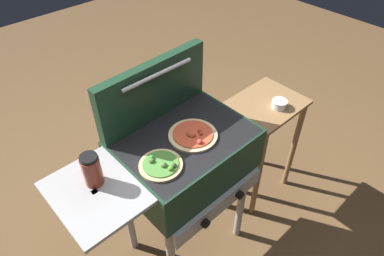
{
  "coord_description": "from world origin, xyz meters",
  "views": [
    {
      "loc": [
        -0.77,
        -0.89,
        1.98
      ],
      "look_at": [
        0.05,
        0.0,
        0.92
      ],
      "focal_mm": 31.83,
      "sensor_mm": 36.0,
      "label": 1
    }
  ],
  "objects_px": {
    "pizza_veggie": "(161,165)",
    "topping_bowl_near": "(279,104)",
    "pizza_pepperoni": "(193,135)",
    "prep_table": "(262,130)",
    "sauce_jar": "(92,170)",
    "grill": "(183,159)"
  },
  "relations": [
    {
      "from": "pizza_veggie",
      "to": "topping_bowl_near",
      "type": "height_order",
      "value": "pizza_veggie"
    },
    {
      "from": "pizza_pepperoni",
      "to": "topping_bowl_near",
      "type": "bearing_deg",
      "value": -3.88
    },
    {
      "from": "pizza_pepperoni",
      "to": "prep_table",
      "type": "distance_m",
      "value": 0.73
    },
    {
      "from": "pizza_veggie",
      "to": "topping_bowl_near",
      "type": "distance_m",
      "value": 0.89
    },
    {
      "from": "pizza_veggie",
      "to": "sauce_jar",
      "type": "xyz_separation_m",
      "value": [
        -0.25,
        0.12,
        0.06
      ]
    },
    {
      "from": "pizza_pepperoni",
      "to": "topping_bowl_near",
      "type": "distance_m",
      "value": 0.66
    },
    {
      "from": "sauce_jar",
      "to": "prep_table",
      "type": "bearing_deg",
      "value": -2.11
    },
    {
      "from": "prep_table",
      "to": "topping_bowl_near",
      "type": "distance_m",
      "value": 0.25
    },
    {
      "from": "pizza_pepperoni",
      "to": "sauce_jar",
      "type": "xyz_separation_m",
      "value": [
        -0.48,
        0.07,
        0.06
      ]
    },
    {
      "from": "pizza_pepperoni",
      "to": "grill",
      "type": "bearing_deg",
      "value": 147.64
    },
    {
      "from": "sauce_jar",
      "to": "prep_table",
      "type": "distance_m",
      "value": 1.19
    },
    {
      "from": "grill",
      "to": "pizza_veggie",
      "type": "bearing_deg",
      "value": -159.01
    },
    {
      "from": "sauce_jar",
      "to": "topping_bowl_near",
      "type": "relative_size",
      "value": 1.62
    },
    {
      "from": "grill",
      "to": "pizza_pepperoni",
      "type": "distance_m",
      "value": 0.16
    },
    {
      "from": "prep_table",
      "to": "topping_bowl_near",
      "type": "height_order",
      "value": "topping_bowl_near"
    },
    {
      "from": "grill",
      "to": "pizza_veggie",
      "type": "relative_size",
      "value": 5.07
    },
    {
      "from": "pizza_veggie",
      "to": "prep_table",
      "type": "xyz_separation_m",
      "value": [
        0.86,
        0.08,
        -0.37
      ]
    },
    {
      "from": "pizza_veggie",
      "to": "pizza_pepperoni",
      "type": "bearing_deg",
      "value": 11.13
    },
    {
      "from": "grill",
      "to": "topping_bowl_near",
      "type": "relative_size",
      "value": 10.45
    },
    {
      "from": "grill",
      "to": "pizza_pepperoni",
      "type": "xyz_separation_m",
      "value": [
        0.04,
        -0.03,
        0.15
      ]
    },
    {
      "from": "sauce_jar",
      "to": "topping_bowl_near",
      "type": "xyz_separation_m",
      "value": [
        1.13,
        -0.12,
        -0.19
      ]
    },
    {
      "from": "prep_table",
      "to": "topping_bowl_near",
      "type": "bearing_deg",
      "value": -78.5
    }
  ]
}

